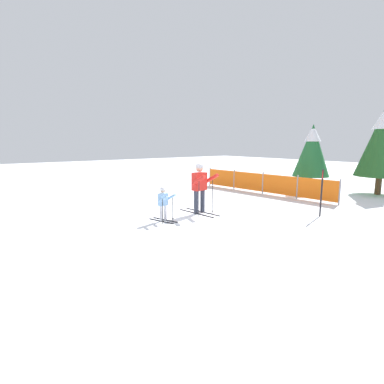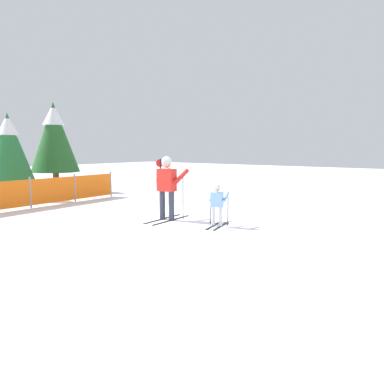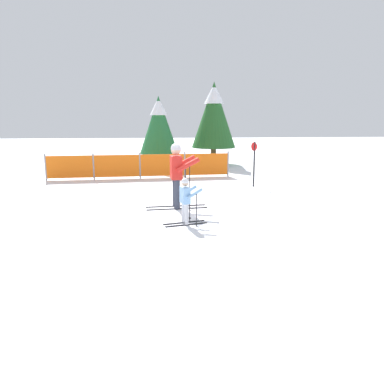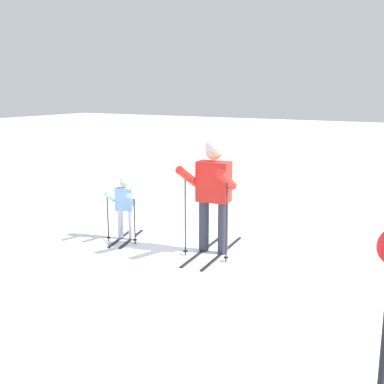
{
  "view_description": "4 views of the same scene",
  "coord_description": "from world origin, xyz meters",
  "px_view_note": "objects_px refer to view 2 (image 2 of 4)",
  "views": [
    {
      "loc": [
        7.83,
        -6.18,
        2.35
      ],
      "look_at": [
        0.65,
        -0.68,
        0.83
      ],
      "focal_mm": 28.0,
      "sensor_mm": 36.0,
      "label": 1
    },
    {
      "loc": [
        -7.03,
        -6.62,
        1.91
      ],
      "look_at": [
        0.44,
        -0.72,
        0.78
      ],
      "focal_mm": 35.0,
      "sensor_mm": 36.0,
      "label": 2
    },
    {
      "loc": [
        -0.1,
        -9.55,
        2.39
      ],
      "look_at": [
        0.56,
        -1.09,
        0.63
      ],
      "focal_mm": 35.0,
      "sensor_mm": 36.0,
      "label": 3
    },
    {
      "loc": [
        6.26,
        3.08,
        2.38
      ],
      "look_at": [
        -0.02,
        -0.54,
        0.81
      ],
      "focal_mm": 45.0,
      "sensor_mm": 36.0,
      "label": 4
    }
  ],
  "objects_px": {
    "skier_child": "(217,202)",
    "conifer_far": "(9,146)",
    "skier_adult": "(167,182)",
    "safety_fence": "(30,193)",
    "conifer_near": "(54,136)",
    "trail_marker": "(160,175)"
  },
  "relations": [
    {
      "from": "conifer_near",
      "to": "skier_child",
      "type": "bearing_deg",
      "value": -101.01
    },
    {
      "from": "conifer_far",
      "to": "trail_marker",
      "type": "relative_size",
      "value": 2.13
    },
    {
      "from": "skier_adult",
      "to": "safety_fence",
      "type": "relative_size",
      "value": 0.24
    },
    {
      "from": "skier_adult",
      "to": "skier_child",
      "type": "relative_size",
      "value": 1.62
    },
    {
      "from": "safety_fence",
      "to": "conifer_far",
      "type": "relative_size",
      "value": 2.16
    },
    {
      "from": "skier_child",
      "to": "conifer_far",
      "type": "relative_size",
      "value": 0.32
    },
    {
      "from": "safety_fence",
      "to": "skier_child",
      "type": "bearing_deg",
      "value": -77.61
    },
    {
      "from": "trail_marker",
      "to": "skier_child",
      "type": "bearing_deg",
      "value": -120.91
    },
    {
      "from": "skier_adult",
      "to": "conifer_near",
      "type": "relative_size",
      "value": 0.43
    },
    {
      "from": "skier_adult",
      "to": "trail_marker",
      "type": "relative_size",
      "value": 1.12
    },
    {
      "from": "conifer_far",
      "to": "conifer_near",
      "type": "height_order",
      "value": "conifer_near"
    },
    {
      "from": "skier_child",
      "to": "trail_marker",
      "type": "relative_size",
      "value": 0.69
    },
    {
      "from": "safety_fence",
      "to": "conifer_near",
      "type": "bearing_deg",
      "value": 49.6
    },
    {
      "from": "conifer_near",
      "to": "trail_marker",
      "type": "distance_m",
      "value": 6.1
    },
    {
      "from": "safety_fence",
      "to": "conifer_near",
      "type": "distance_m",
      "value": 5.51
    },
    {
      "from": "skier_adult",
      "to": "trail_marker",
      "type": "distance_m",
      "value": 3.85
    },
    {
      "from": "skier_child",
      "to": "safety_fence",
      "type": "height_order",
      "value": "skier_child"
    },
    {
      "from": "conifer_near",
      "to": "trail_marker",
      "type": "bearing_deg",
      "value": -84.38
    },
    {
      "from": "skier_child",
      "to": "skier_adult",
      "type": "bearing_deg",
      "value": 79.31
    },
    {
      "from": "safety_fence",
      "to": "trail_marker",
      "type": "distance_m",
      "value": 4.4
    },
    {
      "from": "skier_child",
      "to": "conifer_far",
      "type": "xyz_separation_m",
      "value": [
        -0.65,
        8.95,
        1.38
      ]
    },
    {
      "from": "trail_marker",
      "to": "conifer_far",
      "type": "bearing_deg",
      "value": 124.41
    }
  ]
}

